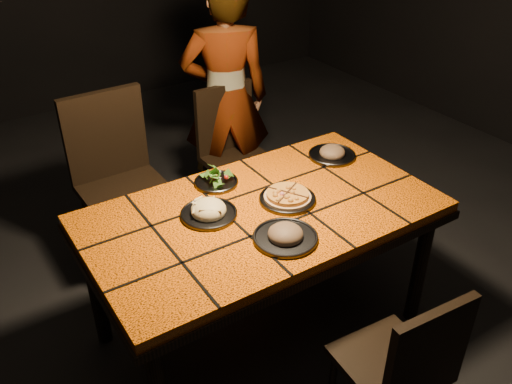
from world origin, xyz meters
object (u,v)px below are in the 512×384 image
chair_near (405,364)px  chair_far_left (117,172)px  dining_table (262,223)px  chair_far_right (233,146)px  plate_pizza (287,197)px  plate_pasta (209,211)px  diner (226,99)px

chair_near → chair_far_left: bearing=-71.8°
dining_table → chair_far_right: size_ratio=1.80×
dining_table → chair_far_right: 1.12m
chair_far_right → plate_pizza: size_ratio=2.99×
chair_near → plate_pizza: size_ratio=2.73×
chair_far_right → plate_pasta: chair_far_right is taller
dining_table → diner: bearing=67.4°
plate_pizza → diner: bearing=73.4°
chair_near → plate_pizza: 0.88m
chair_far_left → chair_far_right: size_ratio=1.15×
chair_far_left → diner: diner is taller
dining_table → chair_far_left: size_ratio=1.56×
chair_far_right → plate_pasta: 1.17m
plate_pasta → chair_near: bearing=-70.4°
dining_table → chair_far_right: (0.44, 1.01, -0.15)m
diner → plate_pizza: (-0.35, -1.17, -0.02)m
diner → plate_pizza: diner is taller
plate_pasta → chair_far_left: bearing=97.8°
chair_far_left → plate_pasta: chair_far_left is taller
dining_table → diner: 1.27m
dining_table → chair_near: size_ratio=1.97×
chair_far_right → diner: size_ratio=0.58×
chair_far_left → chair_far_right: 0.80m
diner → plate_pasta: size_ratio=6.13×
chair_near → chair_far_right: 1.88m
chair_far_right → plate_pasta: (-0.67, -0.93, 0.26)m
diner → plate_pasta: bearing=78.5°
chair_far_left → chair_far_right: chair_far_left is taller
diner → dining_table: bearing=89.5°
chair_far_right → diner: bearing=72.8°
chair_near → plate_pizza: chair_near is taller
chair_far_left → diner: size_ratio=0.66×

